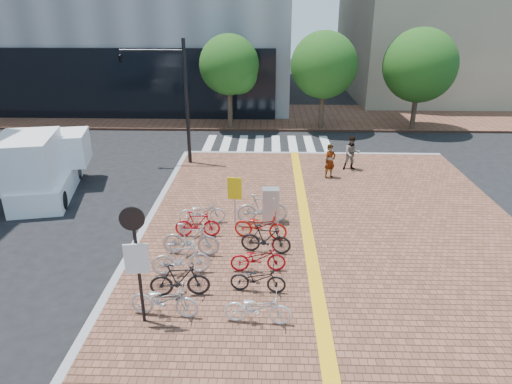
{
  "coord_description": "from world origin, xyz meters",
  "views": [
    {
      "loc": [
        0.57,
        -12.2,
        7.78
      ],
      "look_at": [
        0.12,
        3.45,
        1.3
      ],
      "focal_mm": 32.0,
      "sensor_mm": 36.0,
      "label": 1
    }
  ],
  "objects_px": {
    "pedestrian_b": "(352,153)",
    "notice_sign": "(136,252)",
    "bike_0": "(164,300)",
    "bike_8": "(258,258)",
    "bike_7": "(258,279)",
    "bike_10": "(261,225)",
    "bike_6": "(258,308)",
    "box_truck": "(43,166)",
    "bike_9": "(266,239)",
    "bike_4": "(197,224)",
    "pedestrian_a": "(330,161)",
    "bike_5": "(202,212)",
    "bike_1": "(180,280)",
    "traffic_light_pole": "(156,79)",
    "utility_box": "(271,205)",
    "yellow_sign": "(234,193)",
    "bike_11": "(262,208)",
    "bike_3": "(191,239)",
    "bike_2": "(181,258)"
  },
  "relations": [
    {
      "from": "bike_1",
      "to": "bike_11",
      "type": "bearing_deg",
      "value": -30.33
    },
    {
      "from": "bike_1",
      "to": "pedestrian_b",
      "type": "distance_m",
      "value": 12.62
    },
    {
      "from": "bike_8",
      "to": "bike_10",
      "type": "height_order",
      "value": "bike_10"
    },
    {
      "from": "bike_4",
      "to": "pedestrian_a",
      "type": "distance_m",
      "value": 8.1
    },
    {
      "from": "bike_5",
      "to": "notice_sign",
      "type": "relative_size",
      "value": 0.53
    },
    {
      "from": "bike_1",
      "to": "bike_6",
      "type": "bearing_deg",
      "value": -122.25
    },
    {
      "from": "pedestrian_b",
      "to": "bike_10",
      "type": "bearing_deg",
      "value": -122.6
    },
    {
      "from": "pedestrian_b",
      "to": "notice_sign",
      "type": "xyz_separation_m",
      "value": [
        -7.27,
        -11.97,
        1.23
      ]
    },
    {
      "from": "bike_10",
      "to": "yellow_sign",
      "type": "bearing_deg",
      "value": 54.58
    },
    {
      "from": "bike_1",
      "to": "traffic_light_pole",
      "type": "xyz_separation_m",
      "value": [
        -3.05,
        11.65,
        3.73
      ]
    },
    {
      "from": "bike_11",
      "to": "pedestrian_b",
      "type": "bearing_deg",
      "value": -39.54
    },
    {
      "from": "bike_7",
      "to": "bike_8",
      "type": "xyz_separation_m",
      "value": [
        -0.02,
        1.09,
        0.03
      ]
    },
    {
      "from": "bike_6",
      "to": "bike_4",
      "type": "bearing_deg",
      "value": 29.93
    },
    {
      "from": "pedestrian_b",
      "to": "box_truck",
      "type": "height_order",
      "value": "box_truck"
    },
    {
      "from": "box_truck",
      "to": "yellow_sign",
      "type": "bearing_deg",
      "value": -19.54
    },
    {
      "from": "notice_sign",
      "to": "bike_9",
      "type": "bearing_deg",
      "value": 49.49
    },
    {
      "from": "bike_11",
      "to": "pedestrian_a",
      "type": "distance_m",
      "value": 5.79
    },
    {
      "from": "bike_0",
      "to": "bike_8",
      "type": "xyz_separation_m",
      "value": [
        2.4,
        2.25,
        -0.04
      ]
    },
    {
      "from": "bike_10",
      "to": "traffic_light_pole",
      "type": "relative_size",
      "value": 0.3
    },
    {
      "from": "bike_10",
      "to": "pedestrian_b",
      "type": "xyz_separation_m",
      "value": [
        4.34,
        7.33,
        0.35
      ]
    },
    {
      "from": "bike_0",
      "to": "notice_sign",
      "type": "bearing_deg",
      "value": 125.24
    },
    {
      "from": "bike_9",
      "to": "pedestrian_a",
      "type": "relative_size",
      "value": 1.04
    },
    {
      "from": "bike_0",
      "to": "bike_5",
      "type": "relative_size",
      "value": 1.06
    },
    {
      "from": "pedestrian_b",
      "to": "yellow_sign",
      "type": "height_order",
      "value": "yellow_sign"
    },
    {
      "from": "bike_5",
      "to": "traffic_light_pole",
      "type": "distance_m",
      "value": 8.56
    },
    {
      "from": "bike_8",
      "to": "traffic_light_pole",
      "type": "relative_size",
      "value": 0.28
    },
    {
      "from": "bike_9",
      "to": "bike_11",
      "type": "relative_size",
      "value": 0.88
    },
    {
      "from": "utility_box",
      "to": "pedestrian_b",
      "type": "bearing_deg",
      "value": 56.34
    },
    {
      "from": "bike_3",
      "to": "yellow_sign",
      "type": "bearing_deg",
      "value": -26.5
    },
    {
      "from": "utility_box",
      "to": "yellow_sign",
      "type": "height_order",
      "value": "yellow_sign"
    },
    {
      "from": "notice_sign",
      "to": "pedestrian_b",
      "type": "bearing_deg",
      "value": 58.73
    },
    {
      "from": "bike_0",
      "to": "bike_8",
      "type": "height_order",
      "value": "bike_0"
    },
    {
      "from": "box_truck",
      "to": "utility_box",
      "type": "bearing_deg",
      "value": -15.11
    },
    {
      "from": "bike_7",
      "to": "bike_4",
      "type": "bearing_deg",
      "value": 39.18
    },
    {
      "from": "bike_7",
      "to": "bike_9",
      "type": "xyz_separation_m",
      "value": [
        0.2,
        2.21,
        0.08
      ]
    },
    {
      "from": "bike_6",
      "to": "bike_8",
      "type": "height_order",
      "value": "bike_6"
    },
    {
      "from": "utility_box",
      "to": "bike_9",
      "type": "bearing_deg",
      "value": -93.89
    },
    {
      "from": "bike_7",
      "to": "bike_10",
      "type": "height_order",
      "value": "bike_10"
    },
    {
      "from": "bike_6",
      "to": "bike_10",
      "type": "xyz_separation_m",
      "value": [
        -0.01,
        4.6,
        0.03
      ]
    },
    {
      "from": "bike_0",
      "to": "traffic_light_pole",
      "type": "xyz_separation_m",
      "value": [
        -2.8,
        12.54,
        3.75
      ]
    },
    {
      "from": "bike_11",
      "to": "pedestrian_b",
      "type": "distance_m",
      "value": 7.43
    },
    {
      "from": "bike_4",
      "to": "pedestrian_a",
      "type": "height_order",
      "value": "pedestrian_a"
    },
    {
      "from": "bike_9",
      "to": "pedestrian_b",
      "type": "xyz_separation_m",
      "value": [
        4.15,
        8.32,
        0.33
      ]
    },
    {
      "from": "bike_2",
      "to": "bike_10",
      "type": "bearing_deg",
      "value": -54.01
    },
    {
      "from": "notice_sign",
      "to": "bike_0",
      "type": "bearing_deg",
      "value": 29.61
    },
    {
      "from": "bike_6",
      "to": "box_truck",
      "type": "distance_m",
      "value": 12.73
    },
    {
      "from": "bike_3",
      "to": "bike_4",
      "type": "relative_size",
      "value": 1.18
    },
    {
      "from": "bike_6",
      "to": "utility_box",
      "type": "relative_size",
      "value": 1.3
    },
    {
      "from": "traffic_light_pole",
      "to": "bike_3",
      "type": "bearing_deg",
      "value": -72.31
    },
    {
      "from": "bike_6",
      "to": "bike_9",
      "type": "bearing_deg",
      "value": 1.62
    }
  ]
}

